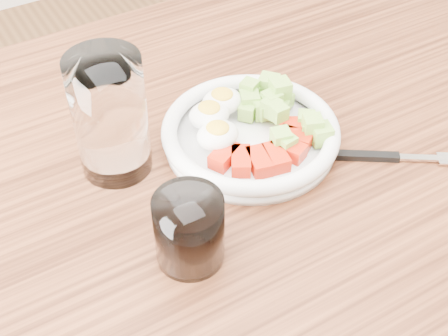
{
  "coord_description": "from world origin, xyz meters",
  "views": [
    {
      "loc": [
        -0.28,
        -0.45,
        1.31
      ],
      "look_at": [
        -0.01,
        0.01,
        0.8
      ],
      "focal_mm": 50.0,
      "sensor_mm": 36.0,
      "label": 1
    }
  ],
  "objects": [
    {
      "name": "dining_table",
      "position": [
        0.0,
        0.0,
        0.67
      ],
      "size": [
        1.5,
        0.9,
        0.77
      ],
      "color": "brown",
      "rests_on": "ground"
    },
    {
      "name": "bowl",
      "position": [
        0.06,
        0.06,
        0.79
      ],
      "size": [
        0.23,
        0.23,
        0.06
      ],
      "color": "white",
      "rests_on": "dining_table"
    },
    {
      "name": "fork",
      "position": [
        0.19,
        -0.05,
        0.77
      ],
      "size": [
        0.17,
        0.12,
        0.01
      ],
      "color": "black",
      "rests_on": "dining_table"
    },
    {
      "name": "water_glass",
      "position": [
        -0.11,
        0.11,
        0.85
      ],
      "size": [
        0.09,
        0.09,
        0.16
      ],
      "primitive_type": "cylinder",
      "color": "white",
      "rests_on": "dining_table"
    },
    {
      "name": "coffee_glass",
      "position": [
        -0.1,
        -0.06,
        0.81
      ],
      "size": [
        0.07,
        0.07,
        0.09
      ],
      "color": "white",
      "rests_on": "dining_table"
    }
  ]
}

